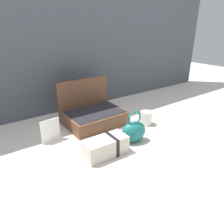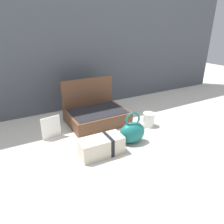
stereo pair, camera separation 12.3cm
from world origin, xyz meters
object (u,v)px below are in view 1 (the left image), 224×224
teal_pouch_handbag (134,131)px  open_suitcase (93,114)px  coffee_mug (146,118)px  info_card_left (50,131)px  cream_toiletry_bag (106,146)px

teal_pouch_handbag → open_suitcase: bearing=99.7°
open_suitcase → coffee_mug: open_suitcase is taller
open_suitcase → info_card_left: size_ratio=2.79×
teal_pouch_handbag → info_card_left: teal_pouch_handbag is taller
info_card_left → open_suitcase: bearing=6.8°
cream_toiletry_bag → info_card_left: bearing=122.4°
info_card_left → coffee_mug: bearing=-21.8°
open_suitcase → coffee_mug: bearing=-40.7°
teal_pouch_handbag → coffee_mug: bearing=29.7°
cream_toiletry_bag → info_card_left: info_card_left is taller
open_suitcase → cream_toiletry_bag: open_suitcase is taller
cream_toiletry_bag → coffee_mug: cream_toiletry_bag is taller
open_suitcase → teal_pouch_handbag: open_suitcase is taller
info_card_left → cream_toiletry_bag: bearing=-65.1°
teal_pouch_handbag → coffee_mug: (0.23, 0.13, -0.02)m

